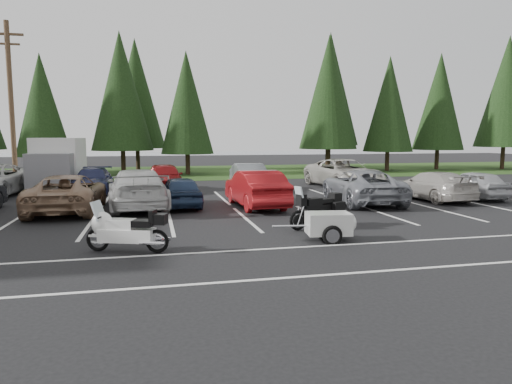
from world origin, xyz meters
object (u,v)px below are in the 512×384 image
object	(u,v)px
car_far_1	(93,181)
car_near_2	(68,193)
cargo_trailer	(328,226)
car_near_5	(256,188)
car_far_3	(250,177)
box_truck	(57,164)
car_far_4	(343,173)
car_near_7	(432,186)
car_near_8	(474,184)
car_far_2	(165,177)
touring_motorcycle	(127,227)
utility_pole	(11,104)
adventure_motorcycle	(316,206)
car_near_3	(137,189)
car_near_6	(362,186)
car_near_4	(180,191)

from	to	relation	value
car_far_1	car_near_2	bearing A→B (deg)	-90.95
car_near_2	cargo_trailer	bearing A→B (deg)	140.05
car_near_5	car_far_3	distance (m)	6.14
box_truck	car_far_4	xyz separation A→B (m)	(16.22, -2.44, -0.62)
car_near_5	car_near_7	distance (m)	8.56
cargo_trailer	car_near_7	bearing A→B (deg)	48.73
car_near_8	car_far_2	world-z (taller)	car_far_2
car_near_2	touring_motorcycle	xyz separation A→B (m)	(2.61, -7.15, -0.08)
utility_pole	car_near_8	world-z (taller)	utility_pole
car_near_8	adventure_motorcycle	distance (m)	11.30
cargo_trailer	car_near_8	bearing A→B (deg)	42.04
car_near_3	car_near_6	distance (m)	9.80
touring_motorcycle	cargo_trailer	distance (m)	5.54
car_near_5	car_far_3	xyz separation A→B (m)	(1.06, 6.05, -0.05)
car_far_3	car_near_6	bearing A→B (deg)	-58.45
car_far_2	car_near_7	bearing A→B (deg)	-31.85
car_near_7	adventure_motorcycle	bearing A→B (deg)	29.33
car_near_4	car_far_4	distance (m)	11.32
cargo_trailer	adventure_motorcycle	world-z (taller)	adventure_motorcycle
utility_pole	car_near_7	distance (m)	21.95
car_near_4	car_near_5	world-z (taller)	car_near_5
car_far_3	touring_motorcycle	world-z (taller)	car_far_3
adventure_motorcycle	car_far_4	bearing A→B (deg)	43.26
car_far_1	car_far_4	xyz separation A→B (m)	(14.09, -0.35, 0.17)
car_near_3	car_near_6	size ratio (longest dim) A/B	1.05
box_truck	car_far_1	distance (m)	3.09
car_far_4	car_far_3	bearing A→B (deg)	176.77
car_near_2	car_far_2	xyz separation A→B (m)	(3.94, 6.35, 0.02)
car_near_2	adventure_motorcycle	distance (m)	9.95
car_near_6	utility_pole	bearing A→B (deg)	-20.90
car_near_4	car_near_8	xyz separation A→B (m)	(14.04, -0.37, 0.02)
car_near_6	car_near_3	bearing A→B (deg)	2.16
car_near_6	car_far_4	distance (m)	6.46
car_near_4	car_far_3	xyz separation A→B (m)	(4.19, 5.35, 0.07)
car_near_2	adventure_motorcycle	xyz separation A→B (m)	(8.44, -5.25, -0.03)
car_near_3	car_far_2	world-z (taller)	car_near_3
box_truck	adventure_motorcycle	size ratio (longest dim) A/B	2.38
car_far_4	touring_motorcycle	distance (m)	17.52
car_near_2	car_far_4	xyz separation A→B (m)	(14.28, 5.91, 0.09)
car_near_8	car_near_5	bearing A→B (deg)	4.83
car_near_6	car_near_8	bearing A→B (deg)	-172.09
car_near_2	car_far_3	bearing A→B (deg)	-145.52
box_truck	car_near_8	distance (m)	22.07
car_near_4	cargo_trailer	xyz separation A→B (m)	(3.72, -7.40, -0.25)
car_far_1	adventure_motorcycle	size ratio (longest dim) A/B	1.94
touring_motorcycle	adventure_motorcycle	distance (m)	6.14
car_near_6	car_near_4	bearing A→B (deg)	1.01
box_truck	car_far_1	bearing A→B (deg)	-44.34
car_far_4	car_near_6	bearing A→B (deg)	-111.85
touring_motorcycle	car_near_6	bearing A→B (deg)	54.46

